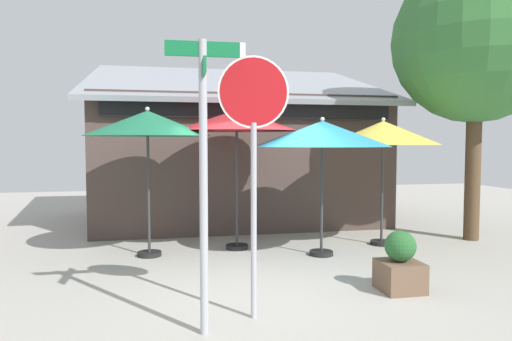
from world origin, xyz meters
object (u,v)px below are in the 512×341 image
(stop_sign, at_px, (254,134))
(sidewalk_planter, at_px, (400,265))
(patio_umbrella_forest_green_left, at_px, (148,124))
(patio_umbrella_mustard_far_right, at_px, (383,134))
(patio_umbrella_crimson_center, at_px, (237,121))
(street_sign_post, at_px, (204,159))
(shade_tree, at_px, (484,43))
(patio_umbrella_teal_right, at_px, (322,135))

(stop_sign, relative_size, sidewalk_planter, 3.61)
(patio_umbrella_forest_green_left, distance_m, patio_umbrella_mustard_far_right, 4.67)
(stop_sign, xyz_separation_m, patio_umbrella_crimson_center, (0.38, 3.58, 0.31))
(patio_umbrella_forest_green_left, distance_m, sidewalk_planter, 4.94)
(patio_umbrella_mustard_far_right, bearing_deg, street_sign_post, -137.14)
(patio_umbrella_mustard_far_right, xyz_separation_m, sidewalk_planter, (-1.13, -2.78, -1.91))
(patio_umbrella_mustard_far_right, bearing_deg, shade_tree, 0.07)
(patio_umbrella_crimson_center, xyz_separation_m, sidewalk_planter, (1.85, -3.02, -2.14))
(shade_tree, bearing_deg, stop_sign, -149.33)
(patio_umbrella_forest_green_left, relative_size, patio_umbrella_crimson_center, 0.98)
(patio_umbrella_teal_right, bearing_deg, sidewalk_planter, -80.05)
(street_sign_post, height_order, patio_umbrella_crimson_center, street_sign_post)
(stop_sign, relative_size, shade_tree, 0.52)
(stop_sign, relative_size, patio_umbrella_forest_green_left, 1.13)
(patio_umbrella_forest_green_left, height_order, sidewalk_planter, patio_umbrella_forest_green_left)
(patio_umbrella_crimson_center, distance_m, sidewalk_planter, 4.14)
(patio_umbrella_teal_right, bearing_deg, patio_umbrella_mustard_far_right, 21.30)
(patio_umbrella_crimson_center, xyz_separation_m, patio_umbrella_teal_right, (1.46, -0.83, -0.26))
(stop_sign, distance_m, sidewalk_planter, 2.94)
(patio_umbrella_crimson_center, bearing_deg, patio_umbrella_teal_right, -29.66)
(patio_umbrella_mustard_far_right, bearing_deg, sidewalk_planter, -112.14)
(stop_sign, bearing_deg, patio_umbrella_teal_right, 56.18)
(shade_tree, relative_size, sidewalk_planter, 6.98)
(street_sign_post, bearing_deg, patio_umbrella_teal_right, 51.55)
(street_sign_post, xyz_separation_m, patio_umbrella_forest_green_left, (-0.68, 3.69, 0.51))
(street_sign_post, xyz_separation_m, patio_umbrella_teal_right, (2.46, 3.10, 0.33))
(patio_umbrella_crimson_center, distance_m, patio_umbrella_mustard_far_right, 3.00)
(patio_umbrella_crimson_center, distance_m, patio_umbrella_teal_right, 1.70)
(street_sign_post, relative_size, sidewalk_planter, 3.70)
(patio_umbrella_mustard_far_right, bearing_deg, patio_umbrella_forest_green_left, -179.94)
(stop_sign, bearing_deg, sidewalk_planter, 14.12)
(stop_sign, height_order, patio_umbrella_forest_green_left, stop_sign)
(street_sign_post, distance_m, patio_umbrella_teal_right, 3.97)
(patio_umbrella_forest_green_left, bearing_deg, shade_tree, 0.06)
(street_sign_post, distance_m, sidewalk_planter, 3.37)
(street_sign_post, height_order, sidewalk_planter, street_sign_post)
(shade_tree, bearing_deg, street_sign_post, -149.44)
(patio_umbrella_forest_green_left, height_order, patio_umbrella_teal_right, patio_umbrella_forest_green_left)
(stop_sign, distance_m, patio_umbrella_forest_green_left, 3.59)
(street_sign_post, height_order, shade_tree, shade_tree)
(shade_tree, xyz_separation_m, sidewalk_planter, (-3.41, -2.78, -3.83))
(patio_umbrella_teal_right, height_order, shade_tree, shade_tree)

